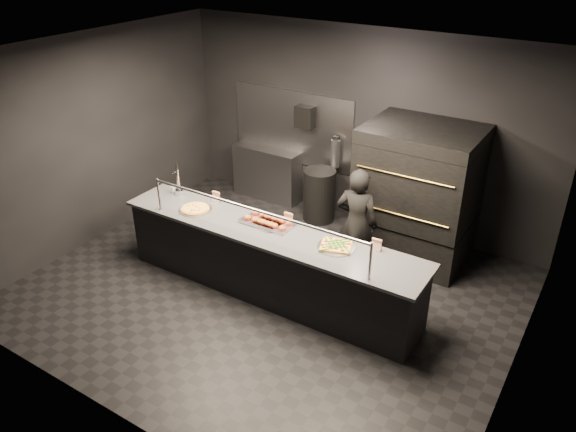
{
  "coord_description": "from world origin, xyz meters",
  "views": [
    {
      "loc": [
        3.42,
        -4.94,
        4.31
      ],
      "look_at": [
        0.17,
        0.2,
        1.07
      ],
      "focal_mm": 35.0,
      "sensor_mm": 36.0,
      "label": 1
    }
  ],
  "objects_px": {
    "square_pizza": "(336,246)",
    "worker": "(357,223)",
    "beer_tap": "(179,185)",
    "slider_tray_b": "(275,223)",
    "fire_extinguisher": "(335,153)",
    "slider_tray_a": "(263,219)",
    "service_counter": "(269,261)",
    "round_pizza": "(195,209)",
    "trash_bin": "(319,195)",
    "prep_shelf": "(267,173)",
    "towel_dispenser": "(305,117)",
    "pizza_oven": "(417,193)"
  },
  "relations": [
    {
      "from": "worker",
      "to": "round_pizza",
      "type": "bearing_deg",
      "value": 21.38
    },
    {
      "from": "slider_tray_a",
      "to": "worker",
      "type": "relative_size",
      "value": 0.37
    },
    {
      "from": "prep_shelf",
      "to": "round_pizza",
      "type": "relative_size",
      "value": 2.75
    },
    {
      "from": "service_counter",
      "to": "beer_tap",
      "type": "distance_m",
      "value": 1.72
    },
    {
      "from": "service_counter",
      "to": "square_pizza",
      "type": "relative_size",
      "value": 9.09
    },
    {
      "from": "beer_tap",
      "to": "worker",
      "type": "distance_m",
      "value": 2.49
    },
    {
      "from": "prep_shelf",
      "to": "towel_dispenser",
      "type": "xyz_separation_m",
      "value": [
        0.7,
        0.07,
        1.1
      ]
    },
    {
      "from": "towel_dispenser",
      "to": "worker",
      "type": "xyz_separation_m",
      "value": [
        1.63,
        -1.4,
        -0.78
      ]
    },
    {
      "from": "service_counter",
      "to": "square_pizza",
      "type": "xyz_separation_m",
      "value": [
        0.9,
        0.09,
        0.47
      ]
    },
    {
      "from": "prep_shelf",
      "to": "square_pizza",
      "type": "bearing_deg",
      "value": -41.72
    },
    {
      "from": "towel_dispenser",
      "to": "pizza_oven",
      "type": "bearing_deg",
      "value": -13.14
    },
    {
      "from": "towel_dispenser",
      "to": "fire_extinguisher",
      "type": "height_order",
      "value": "towel_dispenser"
    },
    {
      "from": "fire_extinguisher",
      "to": "prep_shelf",
      "type": "bearing_deg",
      "value": -176.34
    },
    {
      "from": "slider_tray_a",
      "to": "slider_tray_b",
      "type": "xyz_separation_m",
      "value": [
        0.18,
        0.0,
        -0.0
      ]
    },
    {
      "from": "beer_tap",
      "to": "square_pizza",
      "type": "bearing_deg",
      "value": -1.99
    },
    {
      "from": "fire_extinguisher",
      "to": "worker",
      "type": "relative_size",
      "value": 0.33
    },
    {
      "from": "trash_bin",
      "to": "towel_dispenser",
      "type": "bearing_deg",
      "value": 147.02
    },
    {
      "from": "slider_tray_a",
      "to": "square_pizza",
      "type": "height_order",
      "value": "slider_tray_a"
    },
    {
      "from": "pizza_oven",
      "to": "round_pizza",
      "type": "bearing_deg",
      "value": -139.63
    },
    {
      "from": "square_pizza",
      "to": "towel_dispenser",
      "type": "bearing_deg",
      "value": 128.06
    },
    {
      "from": "round_pizza",
      "to": "trash_bin",
      "type": "distance_m",
      "value": 2.32
    },
    {
      "from": "slider_tray_a",
      "to": "trash_bin",
      "type": "xyz_separation_m",
      "value": [
        -0.27,
        1.95,
        -0.53
      ]
    },
    {
      "from": "service_counter",
      "to": "towel_dispenser",
      "type": "bearing_deg",
      "value": 110.63
    },
    {
      "from": "fire_extinguisher",
      "to": "trash_bin",
      "type": "relative_size",
      "value": 0.6
    },
    {
      "from": "service_counter",
      "to": "beer_tap",
      "type": "xyz_separation_m",
      "value": [
        -1.6,
        0.18,
        0.6
      ]
    },
    {
      "from": "round_pizza",
      "to": "trash_bin",
      "type": "xyz_separation_m",
      "value": [
        0.66,
        2.16,
        -0.51
      ]
    },
    {
      "from": "slider_tray_a",
      "to": "slider_tray_b",
      "type": "height_order",
      "value": "slider_tray_a"
    },
    {
      "from": "fire_extinguisher",
      "to": "slider_tray_a",
      "type": "relative_size",
      "value": 0.89
    },
    {
      "from": "square_pizza",
      "to": "worker",
      "type": "relative_size",
      "value": 0.29
    },
    {
      "from": "worker",
      "to": "slider_tray_a",
      "type": "bearing_deg",
      "value": 34.33
    },
    {
      "from": "fire_extinguisher",
      "to": "worker",
      "type": "bearing_deg",
      "value": -52.53
    },
    {
      "from": "pizza_oven",
      "to": "trash_bin",
      "type": "distance_m",
      "value": 1.74
    },
    {
      "from": "prep_shelf",
      "to": "pizza_oven",
      "type": "bearing_deg",
      "value": -8.54
    },
    {
      "from": "slider_tray_b",
      "to": "trash_bin",
      "type": "xyz_separation_m",
      "value": [
        -0.45,
        1.95,
        -0.53
      ]
    },
    {
      "from": "beer_tap",
      "to": "slider_tray_a",
      "type": "xyz_separation_m",
      "value": [
        1.42,
        -0.03,
        -0.11
      ]
    },
    {
      "from": "service_counter",
      "to": "prep_shelf",
      "type": "bearing_deg",
      "value": 124.59
    },
    {
      "from": "round_pizza",
      "to": "pizza_oven",
      "type": "bearing_deg",
      "value": 40.37
    },
    {
      "from": "round_pizza",
      "to": "slider_tray_b",
      "type": "xyz_separation_m",
      "value": [
        1.11,
        0.21,
        0.01
      ]
    },
    {
      "from": "pizza_oven",
      "to": "slider_tray_b",
      "type": "xyz_separation_m",
      "value": [
        -1.2,
        -1.75,
        -0.02
      ]
    },
    {
      "from": "square_pizza",
      "to": "slider_tray_a",
      "type": "bearing_deg",
      "value": 176.88
    },
    {
      "from": "prep_shelf",
      "to": "worker",
      "type": "distance_m",
      "value": 2.7
    },
    {
      "from": "beer_tap",
      "to": "slider_tray_b",
      "type": "height_order",
      "value": "beer_tap"
    },
    {
      "from": "towel_dispenser",
      "to": "trash_bin",
      "type": "height_order",
      "value": "towel_dispenser"
    },
    {
      "from": "service_counter",
      "to": "fire_extinguisher",
      "type": "distance_m",
      "value": 2.5
    },
    {
      "from": "worker",
      "to": "trash_bin",
      "type": "bearing_deg",
      "value": -51.61
    },
    {
      "from": "trash_bin",
      "to": "worker",
      "type": "xyz_separation_m",
      "value": [
        1.18,
        -1.11,
        0.35
      ]
    },
    {
      "from": "fire_extinguisher",
      "to": "slider_tray_a",
      "type": "xyz_separation_m",
      "value": [
        0.17,
        -2.25,
        -0.11
      ]
    },
    {
      "from": "slider_tray_a",
      "to": "square_pizza",
      "type": "xyz_separation_m",
      "value": [
        1.08,
        -0.06,
        -0.01
      ]
    },
    {
      "from": "beer_tap",
      "to": "pizza_oven",
      "type": "bearing_deg",
      "value": 31.59
    },
    {
      "from": "round_pizza",
      "to": "worker",
      "type": "bearing_deg",
      "value": 29.77
    }
  ]
}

